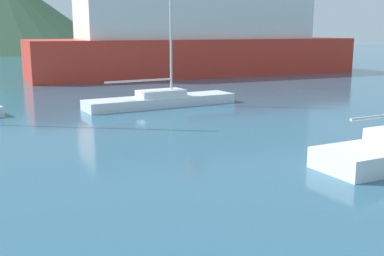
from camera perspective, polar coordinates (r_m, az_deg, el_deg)
sailboat_middle at (r=25.45m, az=-3.68°, el=3.40°), size 8.29×4.43×7.00m
ferry_distant at (r=43.67m, az=0.46°, el=10.62°), size 30.16×14.76×8.93m
hill_central at (r=86.64m, az=-3.63°, el=13.06°), size 37.90×37.90×12.40m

